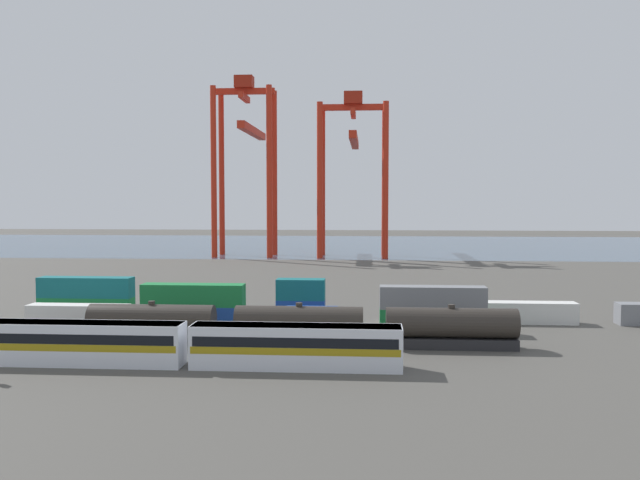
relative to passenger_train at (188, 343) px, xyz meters
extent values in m
plane|color=#4C4944|center=(17.61, 61.15, -2.14)|extent=(420.00, 420.00, 0.00)
cube|color=#384C60|center=(17.61, 161.85, -2.14)|extent=(400.00, 110.00, 0.01)
cube|color=silver|center=(-9.91, 0.00, -0.19)|extent=(18.92, 3.10, 3.90)
cube|color=#9E8414|center=(-9.91, 0.00, -0.29)|extent=(18.54, 3.14, 0.64)
cube|color=black|center=(-9.91, 0.00, 0.49)|extent=(18.16, 3.13, 0.90)
cube|color=slate|center=(-9.91, 0.00, 1.58)|extent=(18.73, 2.85, 0.36)
cube|color=silver|center=(9.91, 0.00, -0.19)|extent=(18.92, 3.10, 3.90)
cube|color=#9E8414|center=(9.91, 0.00, -0.29)|extent=(18.54, 3.14, 0.64)
cube|color=black|center=(9.91, 0.00, 0.49)|extent=(18.16, 3.13, 0.90)
cube|color=slate|center=(9.91, 0.00, 1.58)|extent=(18.73, 2.85, 0.36)
cube|color=#232326|center=(-6.38, 9.18, -1.59)|extent=(13.23, 2.50, 1.10)
cylinder|color=#2D2823|center=(-6.38, 9.18, 0.47)|extent=(13.23, 3.03, 3.03)
cylinder|color=#2D2823|center=(-6.38, 9.18, 2.16)|extent=(0.70, 0.70, 0.36)
cube|color=#232326|center=(9.20, 9.18, -1.59)|extent=(13.23, 2.50, 1.10)
cylinder|color=#2D2823|center=(9.20, 9.18, 0.47)|extent=(13.23, 3.03, 3.03)
cylinder|color=#2D2823|center=(9.20, 9.18, 2.16)|extent=(0.70, 0.70, 0.36)
cube|color=#232326|center=(24.79, 9.18, -1.59)|extent=(13.23, 2.50, 1.10)
cylinder|color=#2D2823|center=(24.79, 9.18, 0.47)|extent=(13.23, 3.03, 3.03)
cylinder|color=#2D2823|center=(24.79, 9.18, 2.16)|extent=(0.70, 0.70, 0.36)
cube|color=silver|center=(-18.23, 17.80, -0.84)|extent=(12.10, 2.44, 2.60)
cube|color=#1C4299|center=(-4.24, 17.80, -0.84)|extent=(12.10, 2.44, 2.60)
cube|color=#197538|center=(-4.24, 17.80, 1.76)|extent=(12.10, 2.44, 2.60)
cube|color=#1C4299|center=(9.74, 17.80, -0.84)|extent=(6.04, 2.44, 2.60)
cube|color=#197538|center=(23.73, 17.80, -0.84)|extent=(12.10, 2.44, 2.60)
cube|color=slate|center=(23.73, 17.80, 1.76)|extent=(12.10, 2.44, 2.60)
cube|color=#197538|center=(-19.85, 23.65, -0.84)|extent=(12.10, 2.44, 2.60)
cube|color=#146066|center=(-19.85, 23.65, 1.76)|extent=(12.10, 2.44, 2.60)
cube|color=#197538|center=(-5.97, 23.65, -0.84)|extent=(6.04, 2.44, 2.60)
cube|color=#1C4299|center=(7.91, 23.65, -0.84)|extent=(6.04, 2.44, 2.60)
cube|color=#146066|center=(7.91, 23.65, 1.76)|extent=(6.04, 2.44, 2.60)
cube|color=silver|center=(21.78, 23.65, -0.84)|extent=(6.04, 2.44, 2.60)
cube|color=silver|center=(35.66, 23.65, -0.84)|extent=(12.10, 2.44, 2.60)
cylinder|color=red|center=(-23.86, 111.86, 20.16)|extent=(1.50, 1.50, 44.60)
cylinder|color=red|center=(-9.25, 111.86, 20.16)|extent=(1.50, 1.50, 44.60)
cylinder|color=red|center=(-23.86, 121.18, 20.16)|extent=(1.50, 1.50, 44.60)
cylinder|color=red|center=(-9.25, 121.18, 20.16)|extent=(1.50, 1.50, 44.60)
cube|color=red|center=(-16.55, 116.52, 41.66)|extent=(16.21, 1.20, 1.60)
cube|color=red|center=(-16.55, 116.52, 40.06)|extent=(1.20, 10.91, 1.60)
cube|color=red|center=(-16.55, 128.88, 32.44)|extent=(2.00, 35.31, 2.00)
cube|color=maroon|center=(-16.55, 116.52, 44.06)|extent=(4.80, 4.00, 3.20)
cylinder|color=red|center=(3.88, 111.59, 17.92)|extent=(1.50, 1.50, 40.12)
cylinder|color=red|center=(20.73, 111.59, 17.92)|extent=(1.50, 1.50, 40.12)
cylinder|color=red|center=(3.88, 121.45, 17.92)|extent=(1.50, 1.50, 40.12)
cylinder|color=red|center=(20.73, 121.45, 17.92)|extent=(1.50, 1.50, 40.12)
cube|color=red|center=(12.31, 116.52, 37.18)|extent=(18.45, 1.20, 1.60)
cube|color=red|center=(12.31, 116.52, 35.58)|extent=(1.20, 11.45, 1.60)
cube|color=red|center=(12.31, 130.05, 29.69)|extent=(2.00, 38.66, 2.00)
cube|color=maroon|center=(12.31, 116.52, 39.58)|extent=(4.80, 4.00, 3.20)
camera|label=1|loc=(16.27, -58.07, 12.96)|focal=37.04mm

